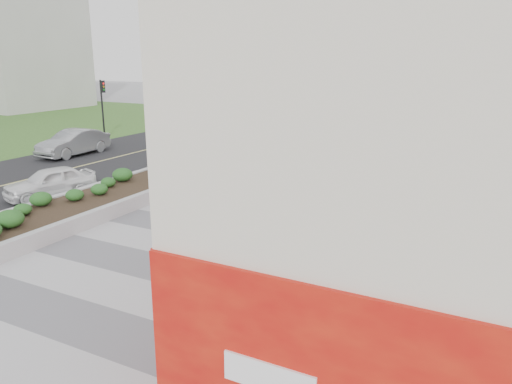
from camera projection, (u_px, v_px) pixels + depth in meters
ground at (110, 293)px, 12.61m from camera, size 160.00×160.00×0.00m
walkway at (180, 252)px, 15.17m from camera, size 8.00×36.00×0.01m
building at (461, 113)px, 16.11m from camera, size 6.04×24.08×8.00m
planter at (129, 188)px, 20.93m from camera, size 3.00×18.00×0.90m
street at (25, 180)px, 23.95m from camera, size 10.00×40.00×0.00m
traffic_signal_near at (223, 107)px, 30.05m from camera, size 0.33×0.28×4.20m
traffic_signal_far at (103, 101)px, 33.74m from camera, size 0.33×0.28×4.20m
distant_bldg_north_l at (402, 18)px, 59.18m from camera, size 16.00×12.00×20.00m
manhole_cover at (194, 255)px, 14.95m from camera, size 0.44×0.44×0.01m
skateboarder at (214, 194)px, 18.99m from camera, size 0.50×0.74×1.31m
car_white at (50, 182)px, 20.97m from camera, size 2.67×4.01×1.27m
car_silver at (74, 143)px, 29.68m from camera, size 1.68×4.63×1.52m
car_dark at (211, 133)px, 33.27m from camera, size 3.45×5.51×1.49m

